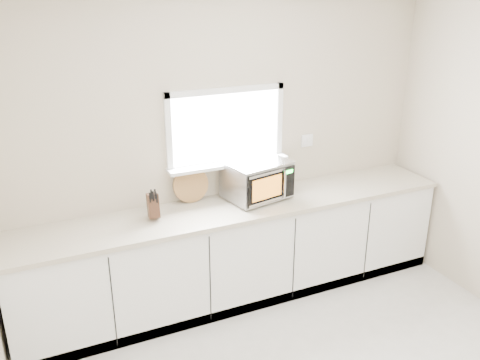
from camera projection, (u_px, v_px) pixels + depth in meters
back_wall at (225, 147)px, 4.53m from camera, size 4.00×0.17×2.70m
cabinets at (239, 253)px, 4.61m from camera, size 3.92×0.60×0.88m
countertop at (240, 207)px, 4.44m from camera, size 3.92×0.64×0.04m
microwave at (257, 179)px, 4.51m from camera, size 0.61×0.52×0.35m
knife_block at (153, 205)px, 4.14m from camera, size 0.11×0.20×0.27m
cutting_board at (191, 185)px, 4.45m from camera, size 0.32×0.08×0.32m
coffee_grinder at (251, 186)px, 4.56m from camera, size 0.16×0.16×0.22m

